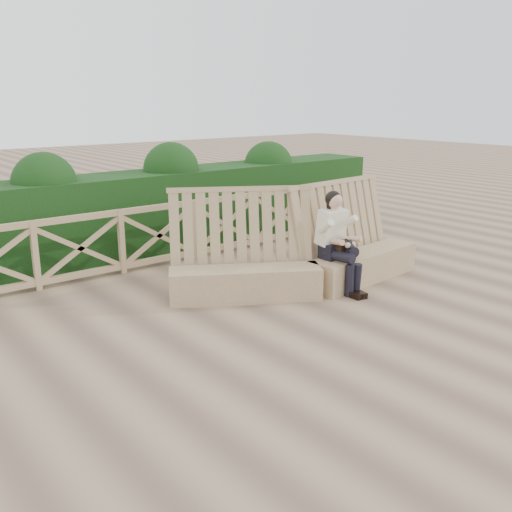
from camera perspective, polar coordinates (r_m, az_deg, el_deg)
ground at (r=7.59m, az=3.62°, el=-6.83°), size 60.00×60.00×0.00m
bench at (r=8.91m, az=4.92°, el=-0.66°), size 4.27×1.81×1.61m
woman at (r=8.81m, az=8.13°, el=1.79°), size 0.44×0.93×1.53m
guardrail at (r=10.15m, az=-9.69°, el=2.06°), size 10.10×0.09×1.10m
hedge at (r=11.16m, az=-12.75°, el=4.14°), size 12.00×1.20×1.50m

